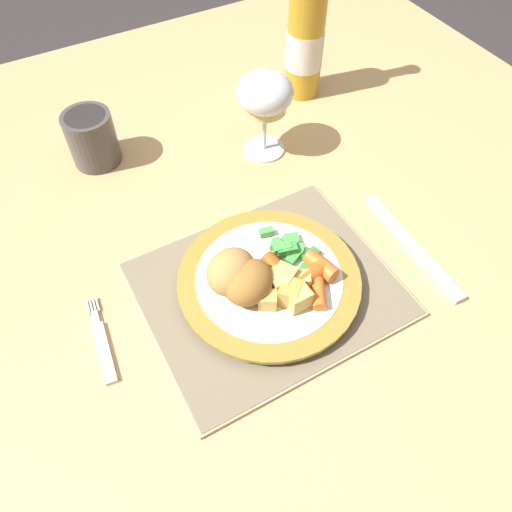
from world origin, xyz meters
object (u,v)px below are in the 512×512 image
Objects in this scene: dinner_plate at (269,281)px; fork at (103,345)px; dining_table at (241,227)px; table_knife at (420,255)px; wine_glass at (265,96)px; drinking_cup at (92,137)px; bottle at (306,35)px.

fork is (-0.22, 0.02, -0.01)m from dinner_plate.
dinner_plate is at bearing -105.80° from dining_table.
dinner_plate is 1.13× the size of table_knife.
dinner_plate is 0.29m from wine_glass.
wine_glass is at bearing -23.94° from drinking_cup.
drinking_cup is (-0.32, 0.41, 0.04)m from table_knife.
dining_table is 0.21m from dinner_plate.
table_knife is 0.32m from wine_glass.
dinner_plate is at bearing -6.43° from fork.
bottle is at bearing 37.59° from wine_glass.
fork is at bearing 173.57° from dinner_plate.
wine_glass is (0.35, 0.22, 0.10)m from fork.
dinner_plate reaches higher than dining_table.
bottle reaches higher than table_knife.
table_knife is at bearing -51.51° from drinking_cup.
drinking_cup is at bearing 132.93° from dining_table.
table_knife is at bearing -75.43° from wine_glass.
bottle reaches higher than dinner_plate.
bottle is (0.22, 0.18, 0.19)m from dining_table.
drinking_cup reaches higher than fork.
dining_table is at bearing 29.55° from fork.
dinner_plate is 2.76× the size of drinking_cup.
fork is 0.35m from drinking_cup.
dining_table is 0.27m from drinking_cup.
fork reaches higher than dining_table.
drinking_cup is (-0.25, 0.11, -0.06)m from wine_glass.
bottle is 3.46× the size of drinking_cup.
dining_table is 14.74× the size of drinking_cup.
dining_table is 0.29m from table_knife.
dining_table is 5.33× the size of dinner_plate.
fork is 0.42m from wine_glass.
table_knife reaches higher than fork.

